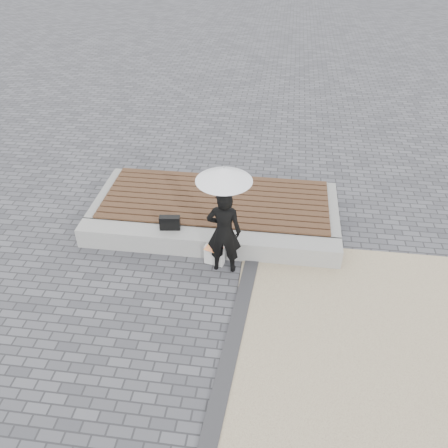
# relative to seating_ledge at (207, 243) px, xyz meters

# --- Properties ---
(ground) EXTENTS (80.00, 80.00, 0.00)m
(ground) POSITION_rel_seating_ledge_xyz_m (0.00, -1.60, -0.20)
(ground) COLOR #515257
(ground) RESTS_ON ground
(terrazzo_zone) EXTENTS (5.00, 5.00, 0.02)m
(terrazzo_zone) POSITION_rel_seating_ledge_xyz_m (3.20, -2.10, -0.19)
(terrazzo_zone) COLOR #C7BD90
(terrazzo_zone) RESTS_ON ground
(edging_band) EXTENTS (0.61, 5.20, 0.04)m
(edging_band) POSITION_rel_seating_ledge_xyz_m (0.75, -2.10, -0.18)
(edging_band) COLOR #303033
(edging_band) RESTS_ON ground
(seating_ledge) EXTENTS (5.00, 0.45, 0.40)m
(seating_ledge) POSITION_rel_seating_ledge_xyz_m (0.00, 0.00, 0.00)
(seating_ledge) COLOR #999994
(seating_ledge) RESTS_ON ground
(timber_platform) EXTENTS (5.00, 2.00, 0.40)m
(timber_platform) POSITION_rel_seating_ledge_xyz_m (0.00, 1.20, 0.00)
(timber_platform) COLOR gray
(timber_platform) RESTS_ON ground
(timber_decking) EXTENTS (4.60, 2.00, 0.04)m
(timber_decking) POSITION_rel_seating_ledge_xyz_m (0.00, 1.20, 0.22)
(timber_decking) COLOR brown
(timber_decking) RESTS_ON timber_platform
(woman) EXTENTS (0.61, 0.40, 1.66)m
(woman) POSITION_rel_seating_ledge_xyz_m (0.39, -0.45, 0.63)
(woman) COLOR black
(woman) RESTS_ON ground
(parasol) EXTENTS (0.93, 0.93, 1.19)m
(parasol) POSITION_rel_seating_ledge_xyz_m (0.39, -0.45, 1.77)
(parasol) COLOR #B2B1B6
(parasol) RESTS_ON ground
(handbag) EXTENTS (0.40, 0.18, 0.27)m
(handbag) POSITION_rel_seating_ledge_xyz_m (-0.71, 0.08, 0.34)
(handbag) COLOR black
(handbag) RESTS_ON seating_ledge
(canvas_tote) EXTENTS (0.38, 0.23, 0.38)m
(canvas_tote) POSITION_rel_seating_ledge_xyz_m (0.19, -0.33, -0.01)
(canvas_tote) COLOR silver
(canvas_tote) RESTS_ON ground
(magazine) EXTENTS (0.36, 0.31, 0.01)m
(magazine) POSITION_rel_seating_ledge_xyz_m (0.19, -0.38, 0.18)
(magazine) COLOR #FF334B
(magazine) RESTS_ON canvas_tote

